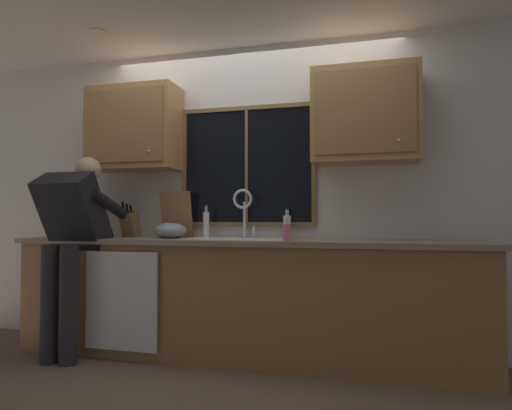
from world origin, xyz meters
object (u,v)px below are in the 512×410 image
at_px(knife_block, 130,224).
at_px(mixing_bowl, 171,231).
at_px(person_standing, 72,233).
at_px(cutting_board, 176,214).
at_px(bottle_tall_clear, 206,224).
at_px(bottle_green_glass, 287,226).
at_px(soap_dispenser, 287,232).

height_order(knife_block, mixing_bowl, knife_block).
distance_m(person_standing, cutting_board, 0.85).
bearing_deg(person_standing, knife_block, 61.09).
relative_size(knife_block, bottle_tall_clear, 1.16).
relative_size(person_standing, bottle_green_glass, 6.57).
bearing_deg(bottle_green_glass, knife_block, -175.73).
distance_m(soap_dispenser, bottle_green_glass, 0.43).
distance_m(mixing_bowl, bottle_tall_clear, 0.30).
bearing_deg(mixing_bowl, bottle_tall_clear, 30.68).
xyz_separation_m(person_standing, bottle_green_glass, (1.60, 0.55, 0.05)).
bearing_deg(bottle_tall_clear, knife_block, -174.99).
relative_size(knife_block, soap_dispenser, 1.93).
height_order(knife_block, bottle_green_glass, knife_block).
height_order(person_standing, bottle_tall_clear, person_standing).
relative_size(soap_dispenser, bottle_green_glass, 0.69).
bearing_deg(cutting_board, soap_dispenser, -21.60).
bearing_deg(knife_block, bottle_tall_clear, 5.01).
bearing_deg(person_standing, cutting_board, 40.22).
height_order(knife_block, bottle_tall_clear, knife_block).
xyz_separation_m(person_standing, cutting_board, (0.64, 0.54, 0.14)).
distance_m(person_standing, knife_block, 0.51).
relative_size(person_standing, knife_block, 4.94).
relative_size(bottle_green_glass, bottle_tall_clear, 0.87).
height_order(person_standing, mixing_bowl, person_standing).
distance_m(soap_dispenser, bottle_tall_clear, 0.85).
distance_m(knife_block, bottle_green_glass, 1.36).
distance_m(mixing_bowl, soap_dispenser, 1.04).
height_order(cutting_board, soap_dispenser, cutting_board).
bearing_deg(cutting_board, mixing_bowl, -79.65).
distance_m(bottle_green_glass, bottle_tall_clear, 0.68).
bearing_deg(person_standing, bottle_tall_clear, 28.70).
distance_m(person_standing, bottle_tall_clear, 1.05).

